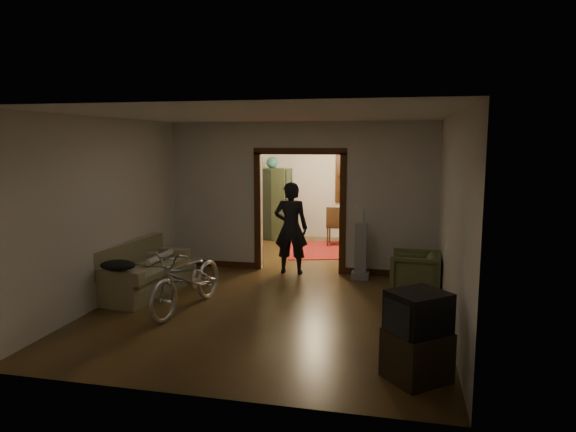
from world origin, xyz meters
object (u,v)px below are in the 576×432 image
(bicycle, at_px, (188,278))
(armchair, at_px, (415,273))
(person, at_px, (291,228))
(desk, at_px, (370,229))
(locker, at_px, (272,204))
(sofa, at_px, (146,268))

(bicycle, bearing_deg, armchair, 32.87)
(person, bearing_deg, desk, -115.63)
(armchair, distance_m, locker, 5.35)
(person, distance_m, locker, 3.40)
(locker, bearing_deg, sofa, -87.79)
(desk, bearing_deg, armchair, -71.46)
(armchair, distance_m, desk, 4.03)
(sofa, bearing_deg, bicycle, -25.56)
(armchair, height_order, locker, locker)
(desk, bearing_deg, bicycle, -108.20)
(bicycle, bearing_deg, locker, 100.14)
(locker, height_order, desk, locker)
(locker, relative_size, desk, 1.70)
(sofa, relative_size, armchair, 2.33)
(bicycle, bearing_deg, desk, 75.44)
(bicycle, relative_size, armchair, 2.32)
(bicycle, bearing_deg, sofa, 156.18)
(sofa, bearing_deg, armchair, 17.89)
(desk, bearing_deg, person, -108.05)
(sofa, relative_size, locker, 1.01)
(armchair, relative_size, desk, 0.74)
(bicycle, xyz_separation_m, armchair, (3.25, 1.46, -0.12))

